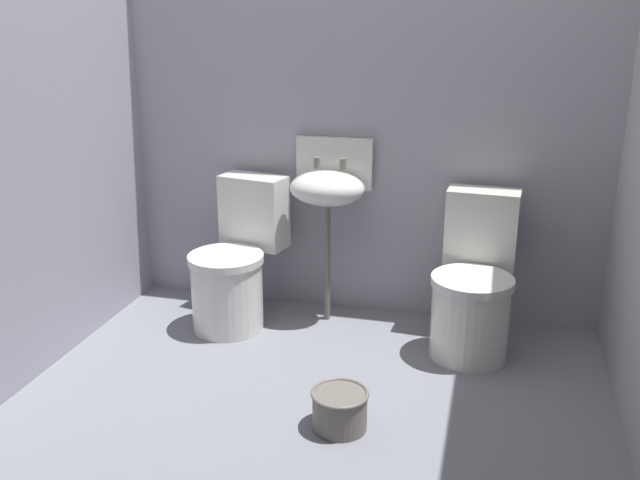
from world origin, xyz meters
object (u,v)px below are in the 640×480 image
object	(u,v)px
bucket	(340,409)
sink	(328,186)
toilet_left	(235,267)
toilet_right	(474,289)

from	to	relation	value
bucket	sink	bearing A→B (deg)	106.36
toilet_left	bucket	xyz separation A→B (m)	(0.78, -0.87, -0.23)
toilet_left	sink	world-z (taller)	sink
toilet_left	bucket	bearing A→B (deg)	143.43
sink	bucket	bearing A→B (deg)	-73.64
toilet_right	bucket	size ratio (longest dim) A/B	3.22
toilet_left	toilet_right	xyz separation A→B (m)	(1.26, -0.00, 0.00)
toilet_left	sink	xyz separation A→B (m)	(0.47, 0.19, 0.43)
toilet_right	sink	xyz separation A→B (m)	(-0.79, 0.19, 0.43)
toilet_right	bucket	xyz separation A→B (m)	(-0.48, -0.86, -0.23)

